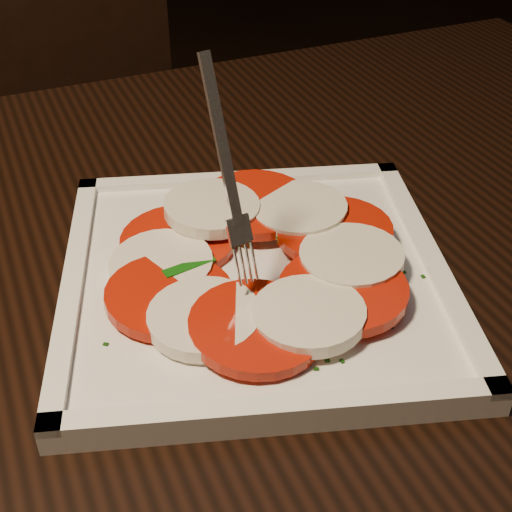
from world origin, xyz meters
TOP-DOWN VIEW (x-y plane):
  - table at (-0.20, -0.17)m, footprint 1.29×0.94m
  - chair at (-0.13, 0.52)m, footprint 0.47×0.47m
  - plate at (-0.18, -0.21)m, footprint 0.38×0.38m
  - caprese_salad at (-0.18, -0.21)m, footprint 0.24×0.24m
  - fork at (-0.21, -0.21)m, footprint 0.02×0.05m

SIDE VIEW (x-z plane):
  - chair at x=-0.13m, z-range 0.07..1.00m
  - table at x=-0.20m, z-range 0.28..1.03m
  - plate at x=-0.18m, z-range 0.75..0.76m
  - caprese_salad at x=-0.18m, z-range 0.76..0.79m
  - fork at x=-0.21m, z-range 0.79..0.94m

